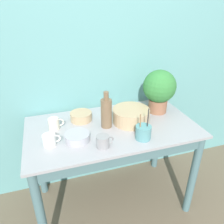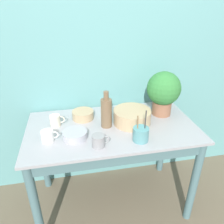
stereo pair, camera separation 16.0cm
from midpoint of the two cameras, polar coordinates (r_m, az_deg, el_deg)
name	(u,v)px [view 1 (the left image)]	position (r m, az deg, el deg)	size (l,w,h in m)	color
wall_back	(97,60)	(1.86, -6.41, 13.38)	(6.00, 0.05, 2.40)	#609E9E
counter_table	(113,145)	(1.72, -2.41, -8.61)	(1.27, 0.70, 0.79)	slate
potted_plant	(159,89)	(1.81, 9.79, 5.94)	(0.27, 0.27, 0.36)	#8C5B42
bowl_wash_large	(131,115)	(1.69, 2.29, -0.98)	(0.29, 0.29, 0.11)	tan
bottle_tall	(106,113)	(1.60, -4.35, -0.23)	(0.08, 0.08, 0.28)	brown
mug_cream	(54,124)	(1.67, -17.53, -3.02)	(0.11, 0.08, 0.09)	beige
mug_white	(50,140)	(1.51, -18.95, -7.05)	(0.12, 0.08, 0.08)	white
mug_grey	(103,141)	(1.42, -5.58, -7.77)	(0.12, 0.09, 0.08)	gray
bowl_small_steel	(77,137)	(1.51, -12.07, -6.51)	(0.17, 0.17, 0.05)	#A8A8B2
bowl_small_tan	(81,116)	(1.75, -10.68, -1.19)	(0.17, 0.17, 0.07)	tan
utensil_cup	(143,132)	(1.49, 5.16, -5.39)	(0.11, 0.11, 0.23)	#569399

